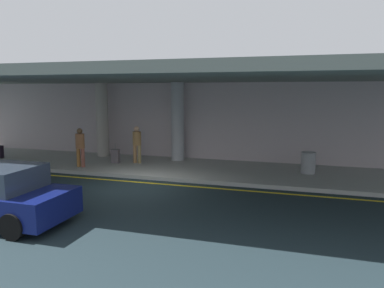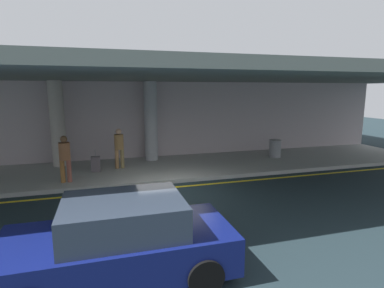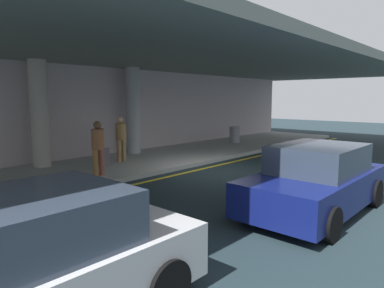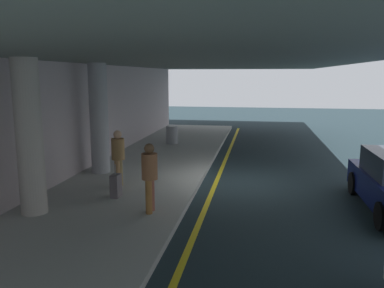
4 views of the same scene
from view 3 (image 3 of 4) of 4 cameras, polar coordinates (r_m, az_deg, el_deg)
The scene contains 13 objects.
ground_plane at distance 12.05m, azimuth 3.84°, elevation -4.47°, with size 60.00×60.00×0.00m, color #1C2B30.
sidewalk at distance 14.14m, azimuth -6.04°, elevation -2.40°, with size 26.00×4.20×0.15m, color #A5A7A2.
lane_stripe_yellow at distance 12.40m, azimuth 1.81°, elevation -4.10°, with size 26.00×0.14×0.01m, color yellow.
support_column_left_mid at distance 12.95m, azimuth -23.84°, elevation 4.56°, with size 0.61×0.61×3.65m, color #ACA59C.
support_column_center at distance 15.02m, azimuth -9.71°, elevation 5.40°, with size 0.61×0.61×3.65m, color #9EA1A6.
ceiling_overhang at distance 13.64m, azimuth -4.84°, elevation 13.59°, with size 28.00×13.20×0.30m, color slate.
terminal_back_wall at distance 15.70m, azimuth -11.62°, elevation 5.17°, with size 26.00×0.30×3.80m, color #BAACB0.
car_navy at distance 8.07m, azimuth 19.79°, elevation -5.72°, with size 4.10×1.92×1.50m.
car_silver at distance 4.26m, azimuth -26.71°, elevation -18.09°, with size 4.10×1.92×1.50m.
traveler_with_luggage at distance 10.85m, azimuth -15.25°, elevation -0.09°, with size 0.38×0.38×1.68m.
person_waiting_for_ride at distance 13.19m, azimuth -11.64°, elevation 1.32°, with size 0.38×0.38×1.68m.
suitcase_upright_primary at distance 12.51m, azimuth -14.39°, elevation -2.10°, with size 0.36×0.22×0.90m.
trash_bin_steel at distance 18.64m, azimuth 7.05°, elevation 1.53°, with size 0.56×0.56×0.85m, color gray.
Camera 3 is at (-9.24, -7.33, 2.50)m, focal length 32.31 mm.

